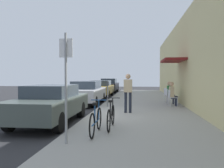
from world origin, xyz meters
name	(u,v)px	position (x,y,z in m)	size (l,w,h in m)	color
ground_plane	(89,117)	(0.00, 0.00, 0.00)	(60.00, 60.00, 0.00)	#2D2D30
sidewalk_slab	(142,110)	(2.25, 2.00, 0.06)	(4.50, 32.00, 0.12)	#9E9B93
building_facade	(192,59)	(4.64, 2.01, 2.55)	(1.40, 32.00, 5.09)	beige
parked_car_0	(51,103)	(-1.10, -1.52, 0.73)	(1.80, 4.40, 1.39)	#47514C
parked_car_1	(86,92)	(-1.10, 4.27, 0.74)	(1.80, 4.40, 1.42)	#B7B7BC
parked_car_2	(101,88)	(-1.10, 9.75, 0.72)	(1.80, 4.40, 1.38)	#A58433
parked_car_3	(109,85)	(-1.10, 15.15, 0.77)	(1.80, 4.40, 1.49)	black
parking_meter	(108,92)	(0.45, 2.55, 0.89)	(0.12, 0.10, 1.32)	slate
street_sign	(66,79)	(0.40, -4.38, 1.64)	(0.32, 0.06, 2.60)	gray
bicycle_0	(96,121)	(0.92, -3.37, 0.48)	(0.46, 1.71, 0.90)	black
bicycle_1	(111,117)	(1.26, -2.66, 0.48)	(0.46, 1.71, 0.90)	black
cafe_chair_0	(172,97)	(3.83, 3.10, 0.62)	(0.47, 0.47, 0.87)	silver
seated_patron_0	(173,93)	(3.89, 3.11, 0.82)	(0.44, 0.38, 1.29)	#232838
cafe_chair_1	(169,95)	(3.83, 4.09, 0.62)	(0.44, 0.44, 0.87)	silver
seated_patron_1	(170,92)	(3.89, 4.09, 0.82)	(0.43, 0.36, 1.29)	#232838
cafe_chair_2	(168,94)	(3.84, 4.89, 0.62)	(0.55, 0.55, 0.87)	silver
pedestrian_standing	(128,90)	(1.62, 0.50, 1.12)	(0.36, 0.22, 1.70)	#232838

